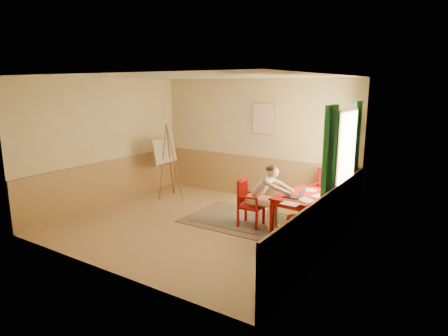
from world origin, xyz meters
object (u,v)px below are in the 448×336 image
Objects in this scene: figure at (264,193)px; table at (303,199)px; laptop at (296,195)px; chair_left at (249,203)px; easel at (166,154)px; chair_back at (322,193)px.

table is at bearing 18.34° from figure.
table is 3.41× the size of laptop.
laptop reaches higher than chair_left.
chair_left is 0.52× the size of easel.
easel is at bearing 168.83° from laptop.
table is 1.29× the size of chair_back.
laptop is (0.94, -0.03, 0.31)m from chair_left.
chair_left is at bearing -165.57° from table.
chair_left is at bearing -14.40° from easel.
figure reaches higher than chair_back.
table is 1.02× the size of figure.
table is 1.02m from chair_left.
figure is 3.33× the size of laptop.
laptop is at bearing -5.14° from figure.
laptop is (-0.03, -0.28, 0.14)m from table.
laptop is at bearing -11.17° from easel.
easel reaches higher than figure.
chair_back is at bearing 89.12° from table.
chair_back is 1.34m from laptop.
easel reaches higher than chair_left.
easel is (-3.64, -0.60, 0.56)m from chair_back.
chair_left is 0.99m from laptop.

